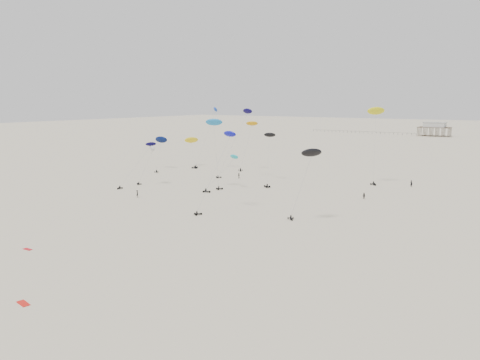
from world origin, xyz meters
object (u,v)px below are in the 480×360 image
Objects in this scene: spectator_0 at (138,197)px; rig_4 at (249,137)px; pavilion_main at (434,130)px; rig_0 at (308,165)px; rig_7 at (149,156)px.

rig_4 is at bearing -45.31° from spectator_0.
pavilion_main is 208.17m from rig_4.
rig_0 is 6.88× the size of spectator_0.
rig_0 is 1.31× the size of rig_7.
rig_7 is (-8.25, -42.09, -3.26)m from rig_4.
rig_0 reaches higher than spectator_0.
rig_4 reaches higher than rig_7.
rig_7 is at bearing 42.30° from rig_4.
rig_7 is at bearing -51.21° from rig_0.
rig_4 is 7.94× the size of spectator_0.
pavilion_main is at bearing -123.05° from rig_0.
pavilion_main reaches higher than spectator_0.
pavilion_main is 250.83m from rig_7.
pavilion_main is 9.42× the size of spectator_0.
rig_7 is (-57.47, 12.62, -3.15)m from rig_0.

